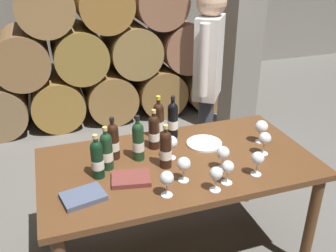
{
  "coord_description": "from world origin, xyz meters",
  "views": [
    {
      "loc": [
        -0.7,
        -1.88,
        1.97
      ],
      "look_at": [
        0.0,
        0.2,
        0.91
      ],
      "focal_mm": 39.92,
      "sensor_mm": 36.0,
      "label": 1
    }
  ],
  "objects_px": {
    "wine_bottle_6": "(97,159)",
    "leather_ledger": "(131,179)",
    "wine_glass_3": "(223,153)",
    "wine_glass_8": "(184,164)",
    "wine_bottle_7": "(159,120)",
    "wine_bottle_5": "(173,120)",
    "wine_bottle_0": "(138,141)",
    "tasting_notebook": "(83,196)",
    "wine_glass_4": "(258,159)",
    "wine_glass_5": "(216,174)",
    "wine_bottle_4": "(107,151)",
    "wine_glass_7": "(265,139)",
    "wine_bottle_3": "(166,149)",
    "wine_glass_2": "(167,179)",
    "serving_plate": "(204,143)",
    "sommelier_presenting": "(208,74)",
    "wine_glass_1": "(171,143)",
    "dining_table": "(178,173)",
    "wine_glass_6": "(261,127)",
    "wine_bottle_2": "(113,141)",
    "wine_glass_0": "(228,168)",
    "wine_bottle_1": "(154,131)"
  },
  "relations": [
    {
      "from": "wine_glass_1",
      "to": "wine_glass_4",
      "type": "relative_size",
      "value": 1.04
    },
    {
      "from": "dining_table",
      "to": "wine_bottle_3",
      "type": "distance_m",
      "value": 0.24
    },
    {
      "from": "wine_glass_0",
      "to": "leather_ledger",
      "type": "height_order",
      "value": "wine_glass_0"
    },
    {
      "from": "wine_bottle_0",
      "to": "tasting_notebook",
      "type": "relative_size",
      "value": 1.35
    },
    {
      "from": "wine_bottle_2",
      "to": "wine_bottle_3",
      "type": "height_order",
      "value": "same"
    },
    {
      "from": "wine_glass_6",
      "to": "wine_glass_8",
      "type": "distance_m",
      "value": 0.71
    },
    {
      "from": "wine_glass_6",
      "to": "wine_glass_8",
      "type": "relative_size",
      "value": 1.05
    },
    {
      "from": "wine_bottle_3",
      "to": "wine_glass_0",
      "type": "xyz_separation_m",
      "value": [
        0.27,
        -0.28,
        -0.02
      ]
    },
    {
      "from": "wine_glass_3",
      "to": "wine_bottle_3",
      "type": "bearing_deg",
      "value": 156.36
    },
    {
      "from": "wine_bottle_7",
      "to": "wine_bottle_5",
      "type": "bearing_deg",
      "value": -6.48
    },
    {
      "from": "wine_glass_5",
      "to": "sommelier_presenting",
      "type": "distance_m",
      "value": 1.21
    },
    {
      "from": "wine_bottle_7",
      "to": "wine_glass_1",
      "type": "relative_size",
      "value": 2.01
    },
    {
      "from": "wine_bottle_3",
      "to": "wine_bottle_7",
      "type": "height_order",
      "value": "wine_bottle_7"
    },
    {
      "from": "dining_table",
      "to": "wine_glass_6",
      "type": "xyz_separation_m",
      "value": [
        0.61,
        0.05,
        0.2
      ]
    },
    {
      "from": "wine_bottle_3",
      "to": "sommelier_presenting",
      "type": "distance_m",
      "value": 1.01
    },
    {
      "from": "wine_bottle_4",
      "to": "wine_glass_8",
      "type": "height_order",
      "value": "wine_bottle_4"
    },
    {
      "from": "wine_bottle_2",
      "to": "wine_bottle_7",
      "type": "relative_size",
      "value": 0.89
    },
    {
      "from": "wine_glass_7",
      "to": "wine_glass_8",
      "type": "distance_m",
      "value": 0.61
    },
    {
      "from": "wine_glass_3",
      "to": "wine_glass_8",
      "type": "distance_m",
      "value": 0.27
    },
    {
      "from": "wine_bottle_2",
      "to": "wine_glass_1",
      "type": "bearing_deg",
      "value": -19.49
    },
    {
      "from": "wine_bottle_6",
      "to": "wine_glass_2",
      "type": "relative_size",
      "value": 1.82
    },
    {
      "from": "sommelier_presenting",
      "to": "wine_bottle_5",
      "type": "bearing_deg",
      "value": -136.43
    },
    {
      "from": "wine_glass_4",
      "to": "wine_glass_6",
      "type": "bearing_deg",
      "value": 55.72
    },
    {
      "from": "wine_glass_6",
      "to": "wine_glass_8",
      "type": "xyz_separation_m",
      "value": [
        -0.66,
        -0.27,
        -0.0
      ]
    },
    {
      "from": "wine_glass_2",
      "to": "serving_plate",
      "type": "xyz_separation_m",
      "value": [
        0.42,
        0.46,
        -0.1
      ]
    },
    {
      "from": "wine_glass_5",
      "to": "wine_glass_6",
      "type": "height_order",
      "value": "wine_glass_6"
    },
    {
      "from": "wine_glass_1",
      "to": "wine_glass_3",
      "type": "distance_m",
      "value": 0.33
    },
    {
      "from": "wine_bottle_4",
      "to": "wine_bottle_6",
      "type": "bearing_deg",
      "value": -132.34
    },
    {
      "from": "wine_bottle_6",
      "to": "wine_glass_3",
      "type": "xyz_separation_m",
      "value": [
        0.72,
        -0.16,
        -0.01
      ]
    },
    {
      "from": "sommelier_presenting",
      "to": "serving_plate",
      "type": "bearing_deg",
      "value": -115.3
    },
    {
      "from": "wine_glass_7",
      "to": "wine_glass_5",
      "type": "bearing_deg",
      "value": -150.47
    },
    {
      "from": "serving_plate",
      "to": "wine_glass_7",
      "type": "bearing_deg",
      "value": -37.99
    },
    {
      "from": "wine_glass_1",
      "to": "tasting_notebook",
      "type": "distance_m",
      "value": 0.64
    },
    {
      "from": "wine_bottle_4",
      "to": "leather_ledger",
      "type": "distance_m",
      "value": 0.23
    },
    {
      "from": "wine_glass_5",
      "to": "leather_ledger",
      "type": "height_order",
      "value": "wine_glass_5"
    },
    {
      "from": "wine_glass_2",
      "to": "sommelier_presenting",
      "type": "distance_m",
      "value": 1.29
    },
    {
      "from": "wine_bottle_0",
      "to": "wine_glass_1",
      "type": "distance_m",
      "value": 0.2
    },
    {
      "from": "wine_bottle_6",
      "to": "leather_ledger",
      "type": "bearing_deg",
      "value": -31.25
    },
    {
      "from": "wine_bottle_1",
      "to": "wine_bottle_7",
      "type": "xyz_separation_m",
      "value": [
        0.07,
        0.12,
        0.01
      ]
    },
    {
      "from": "wine_glass_5",
      "to": "wine_bottle_3",
      "type": "bearing_deg",
      "value": 119.19
    },
    {
      "from": "wine_bottle_5",
      "to": "wine_glass_5",
      "type": "distance_m",
      "value": 0.68
    },
    {
      "from": "dining_table",
      "to": "serving_plate",
      "type": "xyz_separation_m",
      "value": [
        0.24,
        0.15,
        0.1
      ]
    },
    {
      "from": "wine_glass_7",
      "to": "wine_glass_8",
      "type": "bearing_deg",
      "value": -168.59
    },
    {
      "from": "wine_bottle_3",
      "to": "wine_glass_2",
      "type": "distance_m",
      "value": 0.29
    },
    {
      "from": "wine_bottle_3",
      "to": "leather_ledger",
      "type": "relative_size",
      "value": 1.27
    },
    {
      "from": "wine_bottle_4",
      "to": "sommelier_presenting",
      "type": "xyz_separation_m",
      "value": [
        0.96,
        0.69,
        0.16
      ]
    },
    {
      "from": "wine_bottle_7",
      "to": "wine_glass_0",
      "type": "height_order",
      "value": "wine_bottle_7"
    },
    {
      "from": "wine_bottle_5",
      "to": "wine_bottle_3",
      "type": "bearing_deg",
      "value": -115.47
    },
    {
      "from": "wine_glass_0",
      "to": "wine_glass_7",
      "type": "height_order",
      "value": "wine_glass_7"
    },
    {
      "from": "wine_bottle_6",
      "to": "wine_glass_4",
      "type": "bearing_deg",
      "value": -17.38
    }
  ]
}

